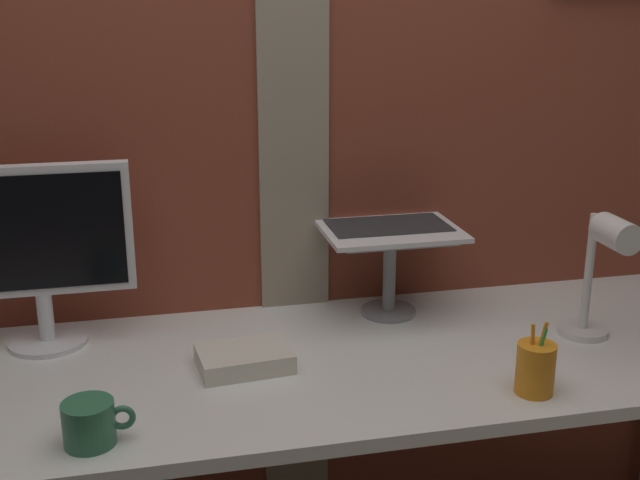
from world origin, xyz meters
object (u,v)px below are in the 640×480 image
at_px(laptop, 383,206).
at_px(coffee_mug, 90,423).
at_px(monitor, 37,241).
at_px(pen_cup, 535,368).
at_px(desk_lamp, 603,265).

bearing_deg(laptop, coffee_mug, -142.87).
xyz_separation_m(monitor, pen_cup, (1.00, -0.47, -0.20)).
relative_size(monitor, laptop, 1.26).
bearing_deg(monitor, laptop, 4.97).
height_order(monitor, desk_lamp, monitor).
bearing_deg(desk_lamp, laptop, 140.08).
bearing_deg(desk_lamp, monitor, 167.48).
distance_m(monitor, pen_cup, 1.12).
bearing_deg(laptop, monitor, -175.03).
xyz_separation_m(monitor, coffee_mug, (0.12, -0.47, -0.21)).
height_order(monitor, laptop, monitor).
xyz_separation_m(monitor, laptop, (0.83, 0.07, 0.01)).
height_order(desk_lamp, coffee_mug, desk_lamp).
relative_size(laptop, desk_lamp, 1.07).
bearing_deg(laptop, pen_cup, -72.99).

